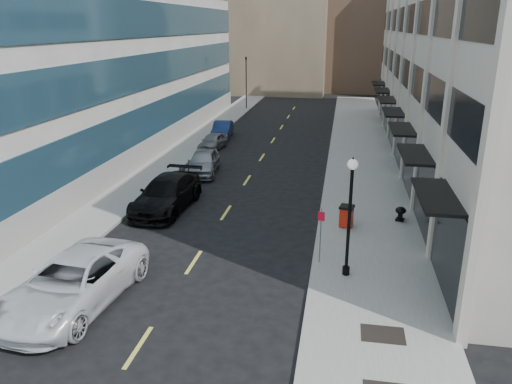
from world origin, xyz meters
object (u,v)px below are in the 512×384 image
(car_silver_sedan, at_px, (203,162))
(car_grey_sedan, at_px, (213,141))
(traffic_signal, at_px, (246,60))
(car_black_pickup, at_px, (167,194))
(lamppost, at_px, (350,207))
(car_blue_sedan, at_px, (222,130))
(urn_planter, at_px, (401,212))
(trash_bin, at_px, (346,215))
(car_white_van, at_px, (73,282))
(sign_post, at_px, (321,228))

(car_silver_sedan, xyz_separation_m, car_grey_sedan, (-1.13, 6.86, -0.15))
(traffic_signal, distance_m, car_black_pickup, 34.41)
(lamppost, bearing_deg, car_silver_sedan, 125.92)
(traffic_signal, xyz_separation_m, car_blue_sedan, (0.88, -15.68, -5.00))
(car_black_pickup, height_order, urn_planter, car_black_pickup)
(car_grey_sedan, relative_size, trash_bin, 3.54)
(trash_bin, xyz_separation_m, lamppost, (0.02, -5.04, 2.27))
(car_black_pickup, distance_m, car_grey_sedan, 13.90)
(car_black_pickup, bearing_deg, car_silver_sedan, 92.31)
(car_white_van, height_order, car_grey_sedan, car_white_van)
(trash_bin, bearing_deg, urn_planter, 37.54)
(car_white_van, relative_size, car_grey_sedan, 1.70)
(trash_bin, distance_m, sign_post, 4.43)
(car_grey_sedan, bearing_deg, car_silver_sedan, -74.44)
(sign_post, bearing_deg, car_white_van, -137.36)
(car_silver_sedan, distance_m, trash_bin, 12.62)
(traffic_signal, relative_size, car_grey_sedan, 1.81)
(trash_bin, bearing_deg, traffic_signal, 121.09)
(car_silver_sedan, xyz_separation_m, trash_bin, (9.58, -8.21, -0.07))
(car_grey_sedan, bearing_deg, traffic_signal, 99.53)
(traffic_signal, xyz_separation_m, car_grey_sedan, (1.17, -20.14, -5.06))
(lamppost, bearing_deg, sign_post, 141.88)
(car_black_pickup, xyz_separation_m, lamppost, (9.70, -6.25, 2.12))
(car_white_van, height_order, lamppost, lamppost)
(car_blue_sedan, xyz_separation_m, car_grey_sedan, (0.29, -4.46, -0.06))
(car_white_van, xyz_separation_m, trash_bin, (9.59, 8.82, -0.17))
(car_blue_sedan, distance_m, lamppost, 27.03)
(car_black_pickup, relative_size, lamppost, 1.25)
(car_silver_sedan, bearing_deg, lamppost, -61.04)
(car_white_van, bearing_deg, car_silver_sedan, 95.57)
(traffic_signal, distance_m, lamppost, 42.06)
(car_white_van, relative_size, car_silver_sedan, 1.38)
(car_blue_sedan, relative_size, car_grey_sedan, 1.13)
(car_grey_sedan, relative_size, lamppost, 0.79)
(traffic_signal, height_order, car_black_pickup, traffic_signal)
(car_white_van, xyz_separation_m, car_black_pickup, (-0.08, 10.03, -0.03))
(car_blue_sedan, bearing_deg, car_white_van, -92.74)
(car_silver_sedan, xyz_separation_m, sign_post, (8.50, -12.39, 0.91))
(car_blue_sedan, xyz_separation_m, lamppost, (11.02, -24.57, 2.29))
(car_blue_sedan, bearing_deg, trash_bin, -66.19)
(traffic_signal, xyz_separation_m, urn_planter, (14.59, -33.94, -5.12))
(car_silver_sedan, bearing_deg, car_blue_sedan, 90.22)
(car_black_pickup, xyz_separation_m, trash_bin, (9.68, -1.21, -0.15))
(sign_post, bearing_deg, car_blue_sedan, 126.76)
(car_white_van, height_order, car_blue_sedan, car_white_van)
(traffic_signal, height_order, trash_bin, traffic_signal)
(car_white_van, distance_m, car_black_pickup, 10.03)
(lamppost, bearing_deg, traffic_signal, 106.47)
(trash_bin, bearing_deg, car_white_van, -124.97)
(car_black_pickup, bearing_deg, lamppost, -29.69)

